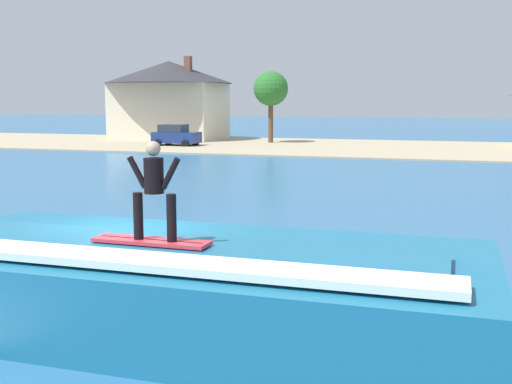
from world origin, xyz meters
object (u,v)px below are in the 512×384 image
Objects in this scene: surfboard at (151,241)px; tree_tall_bare at (271,89)px; house_with_chimney at (169,94)px; wave_crest at (189,285)px; surfer at (154,186)px; car_near_shore at (176,135)px.

surfboard is 0.31× the size of tree_tall_bare.
wave_crest is at bearing -64.36° from house_with_chimney.
wave_crest is at bearing -75.44° from tree_tall_bare.
surfboard is 1.24× the size of surfer.
tree_tall_bare is (10.78, -2.00, 0.33)m from house_with_chimney.
house_with_chimney is at bearing 115.03° from surfer.
surfer is 52.06m from house_with_chimney.
car_near_shore is at bearing -61.59° from house_with_chimney.
tree_tall_bare is (6.55, 5.81, 3.85)m from car_near_shore.
car_near_shore is (-17.78, 39.32, -1.57)m from surfer.
wave_crest is 51.83m from house_with_chimney.
car_near_shore is at bearing 114.33° from surfer.
wave_crest is 5.02× the size of surfboard.
wave_crest is 42.82m from car_near_shore.
surfer is at bearing -65.67° from car_near_shore.
house_with_chimney reaches higher than surfer.
wave_crest is 1.08m from surfboard.
car_near_shore is at bearing 114.24° from surfboard.
wave_crest is 6.21× the size of surfer.
surfboard is 52.03m from house_with_chimney.
tree_tall_bare is at bearing 103.87° from surfboard.
house_with_chimney is at bearing 169.48° from tree_tall_bare.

